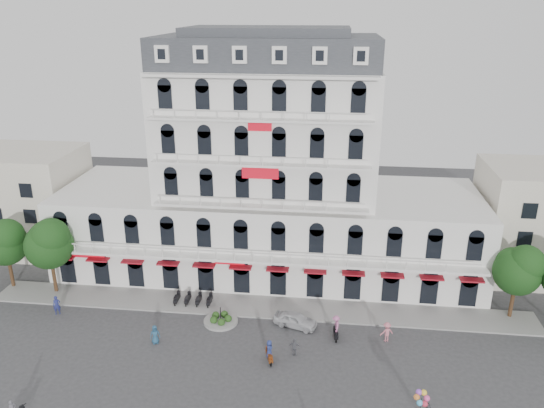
{
  "coord_description": "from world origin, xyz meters",
  "views": [
    {
      "loc": [
        6.68,
        -35.56,
        27.68
      ],
      "look_at": [
        1.34,
        10.0,
        10.49
      ],
      "focal_mm": 35.0,
      "sensor_mm": 36.0,
      "label": 1
    }
  ],
  "objects": [
    {
      "name": "ground",
      "position": [
        0.0,
        0.0,
        0.0
      ],
      "size": [
        120.0,
        120.0,
        0.0
      ],
      "primitive_type": "plane",
      "color": "#38383A",
      "rests_on": "ground"
    },
    {
      "name": "sidewalk",
      "position": [
        0.0,
        9.0,
        0.08
      ],
      "size": [
        53.0,
        4.0,
        0.16
      ],
      "primitive_type": "cube",
      "color": "gray",
      "rests_on": "ground"
    },
    {
      "name": "main_building",
      "position": [
        0.0,
        18.0,
        9.96
      ],
      "size": [
        45.0,
        15.0,
        25.8
      ],
      "color": "silver",
      "rests_on": "ground"
    },
    {
      "name": "flank_building_west",
      "position": [
        -30.0,
        20.0,
        6.0
      ],
      "size": [
        14.0,
        10.0,
        12.0
      ],
      "primitive_type": "cube",
      "color": "beige",
      "rests_on": "ground"
    },
    {
      "name": "traffic_island",
      "position": [
        -3.0,
        6.0,
        0.26
      ],
      "size": [
        3.2,
        3.2,
        1.6
      ],
      "color": "gray",
      "rests_on": "ground"
    },
    {
      "name": "parked_scooter_row",
      "position": [
        -6.35,
        8.8,
        0.0
      ],
      "size": [
        4.4,
        1.8,
        1.1
      ],
      "primitive_type": null,
      "color": "black",
      "rests_on": "ground"
    },
    {
      "name": "tree_west_outer",
      "position": [
        -25.95,
        9.98,
        5.35
      ],
      "size": [
        4.5,
        4.48,
        7.76
      ],
      "color": "#382314",
      "rests_on": "ground"
    },
    {
      "name": "tree_west_inner",
      "position": [
        -20.95,
        9.48,
        5.68
      ],
      "size": [
        4.76,
        4.76,
        8.25
      ],
      "color": "#382314",
      "rests_on": "ground"
    },
    {
      "name": "tree_east_inner",
      "position": [
        24.05,
        9.98,
        5.21
      ],
      "size": [
        4.4,
        4.37,
        7.57
      ],
      "color": "#382314",
      "rests_on": "ground"
    },
    {
      "name": "parked_car",
      "position": [
        3.96,
        6.17,
        0.68
      ],
      "size": [
        4.31,
        2.7,
        1.37
      ],
      "primitive_type": "imported",
      "rotation": [
        0.0,
        0.0,
        1.28
      ],
      "color": "silver",
      "rests_on": "ground"
    },
    {
      "name": "rider_east",
      "position": [
        2.21,
        0.71,
        1.02
      ],
      "size": [
        0.81,
        1.65,
        2.08
      ],
      "rotation": [
        0.0,
        0.0,
        1.9
      ],
      "color": "brown",
      "rests_on": "ground"
    },
    {
      "name": "rider_center",
      "position": [
        7.64,
        4.64,
        1.24
      ],
      "size": [
        0.8,
        1.7,
        2.32
      ],
      "rotation": [
        0.0,
        0.0,
        4.81
      ],
      "color": "black",
      "rests_on": "ground"
    },
    {
      "name": "pedestrian_left",
      "position": [
        -8.0,
        2.14,
        0.87
      ],
      "size": [
        0.99,
        0.83,
        1.74
      ],
      "primitive_type": "imported",
      "rotation": [
        0.0,
        0.0,
        0.38
      ],
      "color": "navy",
      "rests_on": "ground"
    },
    {
      "name": "pedestrian_mid",
      "position": [
        4.21,
        1.8,
        0.83
      ],
      "size": [
        0.98,
        0.44,
        1.65
      ],
      "primitive_type": "imported",
      "rotation": [
        0.0,
        0.0,
        3.1
      ],
      "color": "slate",
      "rests_on": "ground"
    },
    {
      "name": "pedestrian_right",
      "position": [
        12.07,
        4.8,
        0.93
      ],
      "size": [
        1.36,
        1.05,
        1.85
      ],
      "primitive_type": "imported",
      "rotation": [
        0.0,
        0.0,
        3.49
      ],
      "color": "#CD6C7C",
      "rests_on": "ground"
    },
    {
      "name": "pedestrian_far",
      "position": [
        -18.8,
        5.59,
        0.95
      ],
      "size": [
        0.82,
        0.72,
        1.89
      ],
      "primitive_type": "imported",
      "rotation": [
        0.0,
        0.0,
        0.47
      ],
      "color": "navy",
      "rests_on": "ground"
    }
  ]
}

